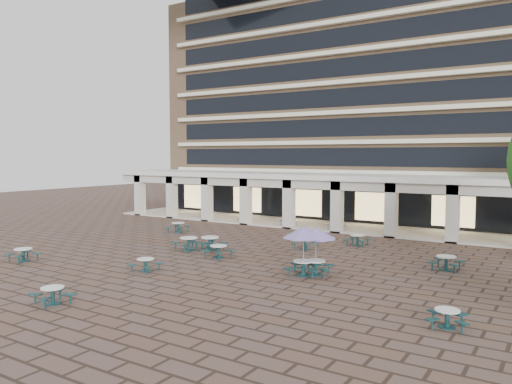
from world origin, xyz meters
TOP-DOWN VIEW (x-y plane):
  - ground at (0.00, 0.00)m, footprint 120.00×120.00m
  - apartment_building at (0.00, 25.47)m, footprint 40.00×15.50m
  - retail_arcade at (0.00, 14.80)m, footprint 42.00×6.60m
  - picnic_table_0 at (-8.64, -6.83)m, footprint 1.72×1.72m
  - picnic_table_1 at (-0.15, -11.00)m, footprint 1.78×1.78m
  - picnic_table_2 at (-1.07, -4.90)m, footprint 1.56×1.56m
  - picnic_table_3 at (13.84, -5.40)m, footprint 1.63×1.63m
  - picnic_table_5 at (-1.75, 1.40)m, footprint 2.25×2.25m
  - picnic_table_6 at (6.24, -1.42)m, footprint 2.13×2.13m
  - picnic_table_7 at (11.95, 3.64)m, footprint 1.74×1.74m
  - picnic_table_8 at (-2.81, 0.60)m, footprint 2.25×2.25m
  - picnic_table_9 at (0.09, -0.19)m, footprint 1.78×1.78m
  - picnic_table_10 at (3.18, 4.89)m, footprint 1.66×1.66m
  - picnic_table_11 at (6.67, -0.93)m, footprint 2.06×2.06m
  - picnic_table_12 at (-8.31, 5.88)m, footprint 1.91×1.91m
  - picnic_table_13 at (5.51, 7.89)m, footprint 1.65×1.65m
  - planter_left at (-2.55, 12.90)m, footprint 1.50×0.60m
  - planter_right at (1.86, 12.90)m, footprint 1.50×0.60m

SIDE VIEW (x-z plane):
  - ground at x=0.00m, z-range 0.00..0.00m
  - picnic_table_3 at x=13.84m, z-range 0.06..0.71m
  - picnic_table_10 at x=3.18m, z-range 0.06..0.72m
  - picnic_table_2 at x=-1.07m, z-range 0.06..0.73m
  - picnic_table_1 at x=-0.15m, z-range 0.07..0.75m
  - planter_left at x=-2.55m, z-range -0.15..0.99m
  - planter_right at x=1.86m, z-range -0.15..1.00m
  - picnic_table_13 at x=5.51m, z-range 0.07..0.79m
  - picnic_table_0 at x=-8.64m, z-range 0.07..0.80m
  - picnic_table_9 at x=0.09m, z-range 0.07..0.81m
  - picnic_table_7 at x=11.95m, z-range 0.07..0.82m
  - picnic_table_12 at x=-8.31m, z-range 0.07..0.83m
  - picnic_table_8 at x=-2.81m, z-range 0.08..0.91m
  - picnic_table_5 at x=-1.75m, z-range 0.08..0.93m
  - picnic_table_11 at x=6.67m, z-range 0.83..3.20m
  - picnic_table_6 at x=6.24m, z-range 0.86..3.32m
  - retail_arcade at x=0.00m, z-range 0.80..5.20m
  - apartment_building at x=0.00m, z-range 0.00..25.20m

